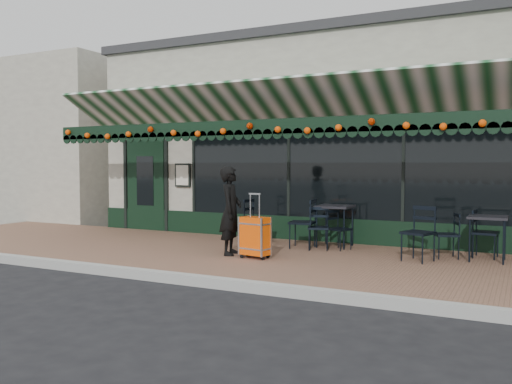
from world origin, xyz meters
The scene contains 16 objects.
ground centered at (0.00, 0.00, 0.00)m, with size 80.00×80.00×0.00m, color black.
sidewalk centered at (0.00, 2.00, 0.07)m, with size 18.00×4.00×0.15m, color brown.
curb centered at (0.00, -0.08, 0.07)m, with size 18.00×0.16×0.15m, color #9E9E99.
restaurant_building centered at (0.00, 7.84, 2.27)m, with size 12.00×9.60×4.50m.
neighbor_building_left centered at (-13.00, 8.00, 2.40)m, with size 12.00×8.00×4.80m, color #B9B6A2.
woman centered at (-1.15, 1.71, 0.93)m, with size 0.57×0.38×1.57m, color black.
suitcase centered at (-0.60, 1.57, 0.52)m, with size 0.52×0.35×1.11m.
cafe_table_a centered at (2.97, 3.06, 0.83)m, with size 0.61×0.61×0.75m.
cafe_table_b centered at (0.20, 3.43, 0.88)m, with size 0.66×0.66×0.81m.
chair_a_left centered at (2.33, 3.06, 0.54)m, with size 0.39×0.39×0.79m, color black, non-canonical shape.
chair_a_right centered at (2.92, 3.39, 0.57)m, with size 0.42×0.42×0.84m, color black, non-canonical shape.
chair_a_front centered at (1.95, 2.52, 0.61)m, with size 0.46×0.46×0.93m, color black, non-canonical shape.
chair_b_left centered at (-0.30, 2.99, 0.63)m, with size 0.48×0.48×0.96m, color black, non-canonical shape.
chair_b_right centered at (0.39, 3.13, 0.53)m, with size 0.38×0.38×0.75m, color black, non-canonical shape.
chair_b_front centered at (0.05, 2.93, 0.55)m, with size 0.40×0.40×0.81m, color black, non-canonical shape.
chair_solo centered at (-1.34, 3.14, 0.61)m, with size 0.46×0.46×0.92m, color black, non-canonical shape.
Camera 1 is at (3.54, -6.64, 1.77)m, focal length 38.00 mm.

